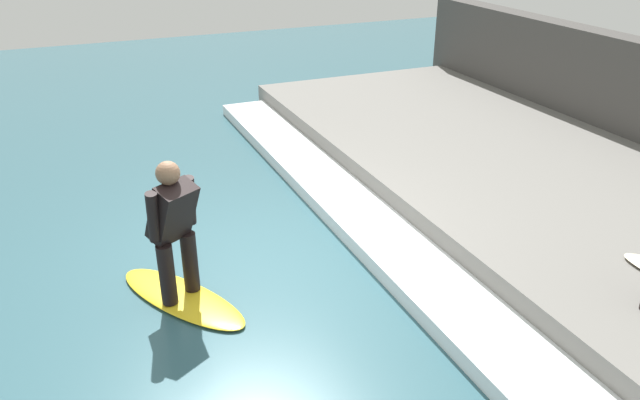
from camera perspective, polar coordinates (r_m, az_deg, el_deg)
ground_plane at (r=7.36m, az=-5.26°, el=-5.89°), size 28.00×28.00×0.00m
concrete_ledge at (r=9.21m, az=19.88°, el=0.85°), size 4.40×12.11×0.42m
wave_foam_crest at (r=7.83m, az=5.28°, el=-3.04°), size 0.85×11.50×0.19m
surfboard_riding at (r=6.86m, az=-12.50°, el=-8.71°), size 1.36×1.80×0.06m
surfer_riding at (r=6.42m, az=-13.23°, el=-2.20°), size 0.57×0.59×1.53m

